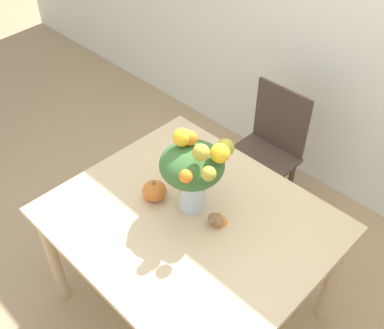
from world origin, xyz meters
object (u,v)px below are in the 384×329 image
dining_chair_near_window (265,152)px  pumpkin (154,191)px  flower_vase (193,169)px  turkey_figurine (218,218)px

dining_chair_near_window → pumpkin: bearing=-89.1°
flower_vase → turkey_figurine: bearing=1.0°
pumpkin → turkey_figurine: (0.33, 0.10, -0.02)m
flower_vase → dining_chair_near_window: 1.05m
turkey_figurine → dining_chair_near_window: 0.99m
pumpkin → turkey_figurine: size_ratio=1.09×
pumpkin → turkey_figurine: bearing=16.2°
flower_vase → pumpkin: bearing=-152.0°
pumpkin → dining_chair_near_window: (-0.02, 0.97, -0.34)m
pumpkin → flower_vase: bearing=28.0°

